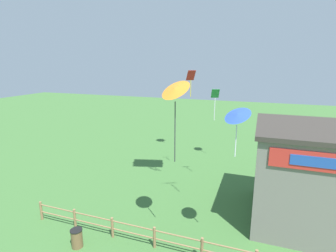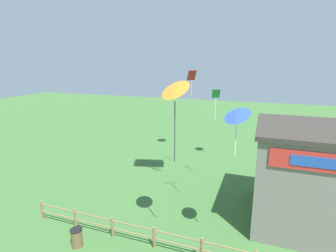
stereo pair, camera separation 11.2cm
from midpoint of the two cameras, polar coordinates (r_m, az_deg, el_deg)
wooden_fence at (r=14.11m, az=-2.79°, el=-22.80°), size 14.54×0.14×1.14m
seaside_building at (r=17.11m, az=31.11°, el=-9.62°), size 7.52×6.22×5.67m
trash_bin at (r=14.97m, az=-19.02°, el=-22.00°), size 0.60×0.60×0.96m
kite_red_diamond at (r=20.31m, az=5.34°, el=10.31°), size 0.79×0.76×2.01m
kite_orange_delta at (r=11.87m, az=1.80°, el=7.66°), size 1.77×1.69×3.90m
kite_blue_delta at (r=11.60m, az=15.08°, el=2.14°), size 1.53×1.49×2.22m
kite_green_diamond at (r=18.76m, az=10.51°, el=5.85°), size 0.65×0.58×2.23m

